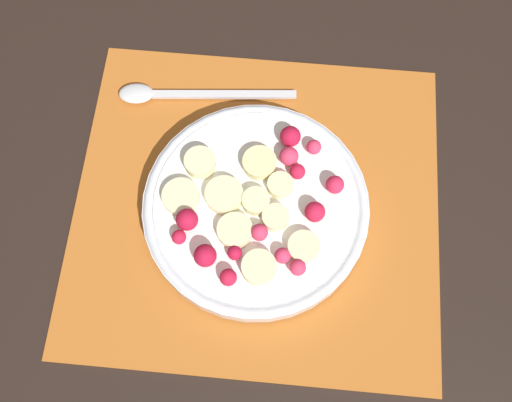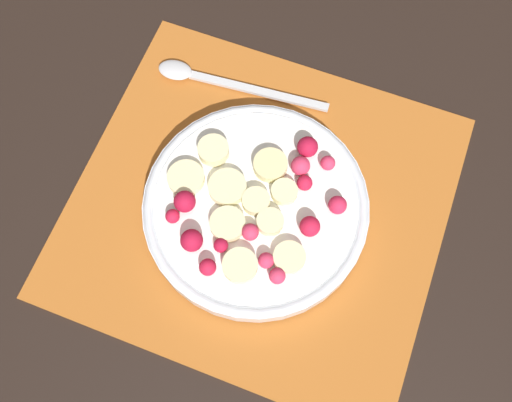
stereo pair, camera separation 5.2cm
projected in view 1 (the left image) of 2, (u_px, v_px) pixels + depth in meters
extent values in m
plane|color=black|center=(257.00, 205.00, 0.59)|extent=(3.00, 3.00, 0.00)
cube|color=#B26023|center=(257.00, 204.00, 0.59)|extent=(0.37, 0.35, 0.01)
cylinder|color=silver|center=(256.00, 208.00, 0.57)|extent=(0.23, 0.23, 0.02)
torus|color=silver|center=(256.00, 206.00, 0.56)|extent=(0.23, 0.23, 0.01)
cylinder|color=white|center=(256.00, 204.00, 0.56)|extent=(0.20, 0.20, 0.00)
cylinder|color=beige|center=(280.00, 185.00, 0.56)|extent=(0.03, 0.03, 0.01)
cylinder|color=beige|center=(200.00, 163.00, 0.57)|extent=(0.04, 0.04, 0.01)
cylinder|color=beige|center=(235.00, 230.00, 0.54)|extent=(0.05, 0.05, 0.01)
cylinder|color=beige|center=(256.00, 201.00, 0.55)|extent=(0.04, 0.04, 0.01)
cylinder|color=beige|center=(224.00, 195.00, 0.56)|extent=(0.04, 0.04, 0.01)
cylinder|color=beige|center=(304.00, 247.00, 0.54)|extent=(0.04, 0.04, 0.01)
cylinder|color=beige|center=(259.00, 163.00, 0.57)|extent=(0.05, 0.05, 0.01)
cylinder|color=beige|center=(259.00, 267.00, 0.53)|extent=(0.05, 0.05, 0.01)
cylinder|color=beige|center=(181.00, 197.00, 0.56)|extent=(0.05, 0.05, 0.01)
cylinder|color=beige|center=(275.00, 218.00, 0.55)|extent=(0.04, 0.04, 0.01)
sphere|color=#B21433|center=(187.00, 220.00, 0.54)|extent=(0.02, 0.02, 0.02)
sphere|color=#DB3356|center=(314.00, 147.00, 0.57)|extent=(0.02, 0.02, 0.02)
sphere|color=#B21433|center=(205.00, 256.00, 0.53)|extent=(0.02, 0.02, 0.02)
sphere|color=#DB3356|center=(289.00, 156.00, 0.57)|extent=(0.02, 0.02, 0.02)
sphere|color=#D12347|center=(335.00, 185.00, 0.56)|extent=(0.02, 0.02, 0.02)
sphere|color=red|center=(315.00, 212.00, 0.55)|extent=(0.02, 0.02, 0.02)
sphere|color=#B21433|center=(290.00, 136.00, 0.57)|extent=(0.02, 0.02, 0.02)
sphere|color=#DB3356|center=(259.00, 232.00, 0.54)|extent=(0.02, 0.02, 0.02)
sphere|color=#B21433|center=(235.00, 253.00, 0.53)|extent=(0.01, 0.01, 0.01)
sphere|color=#DB3356|center=(283.00, 256.00, 0.53)|extent=(0.02, 0.02, 0.02)
sphere|color=red|center=(179.00, 237.00, 0.54)|extent=(0.01, 0.01, 0.01)
sphere|color=#DB3356|center=(298.00, 267.00, 0.53)|extent=(0.02, 0.02, 0.02)
sphere|color=red|center=(297.00, 172.00, 0.56)|extent=(0.02, 0.02, 0.02)
sphere|color=red|center=(228.00, 277.00, 0.53)|extent=(0.02, 0.02, 0.02)
cube|color=silver|center=(224.00, 95.00, 0.63)|extent=(0.16, 0.02, 0.00)
ellipsoid|color=silver|center=(136.00, 93.00, 0.63)|extent=(0.04, 0.03, 0.01)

